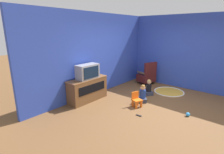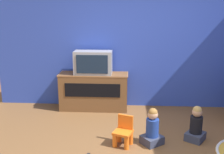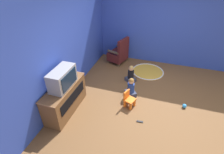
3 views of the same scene
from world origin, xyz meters
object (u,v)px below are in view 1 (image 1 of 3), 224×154
Objects in this scene: television at (88,72)px; yellow_kid_chair at (137,101)px; tv_cabinet at (88,89)px; black_armchair at (147,76)px; remote_control at (139,116)px; child_watching_center at (143,94)px; child_watching_left at (149,88)px; toy_ball at (188,114)px.

television is 1.66× the size of yellow_kid_chair.
black_armchair reaches higher than tv_cabinet.
remote_control is at bearing -85.13° from television.
yellow_kid_chair is at bearing -66.35° from television.
television is 1.85m from child_watching_center.
tv_cabinet is 2.46× the size of child_watching_left.
tv_cabinet is 1.57m from yellow_kid_chair.
remote_control is at bearing 145.81° from child_watching_left.
television reaches higher than black_armchair.
toy_ball is (-0.06, -1.41, -0.19)m from child_watching_center.
black_armchair is 1.70× the size of child_watching_left.
tv_cabinet reaches higher than remote_control.
toy_ball is 0.68× the size of remote_control.
child_watching_center is (1.04, -1.35, -0.71)m from television.
black_armchair reaches higher than child_watching_center.
yellow_kid_chair is at bearing 149.69° from child_watching_center.
child_watching_center is at bearing 27.31° from yellow_kid_chair.
toy_ball is (0.97, -2.79, -0.32)m from tv_cabinet.
child_watching_left is at bearing 31.02° from yellow_kid_chair.
television is 1.29× the size of child_watching_center.
toy_ball is (-0.73, -1.57, -0.18)m from child_watching_left.
tv_cabinet is at bearing 133.56° from yellow_kid_chair.
child_watching_left reaches higher than remote_control.
remote_control is (0.15, -1.81, -0.37)m from tv_cabinet.
child_watching_center is at bearing -68.73° from remote_control.
child_watching_center is (-1.74, -0.84, -0.11)m from black_armchair.
yellow_kid_chair is (0.62, -1.43, -0.20)m from tv_cabinet.
tv_cabinet reaches higher than toy_ball.
yellow_kid_chair is at bearing 135.99° from child_watching_left.
television reaches higher than tv_cabinet.
black_armchair is (2.78, -0.52, -0.60)m from television.
yellow_kid_chair reaches higher than remote_control.
television is (0.00, -0.03, 0.57)m from tv_cabinet.
tv_cabinet is 2.97m from toy_ball.
yellow_kid_chair is (-2.16, -0.89, -0.17)m from black_armchair.
television is 2.89m from black_armchair.
tv_cabinet is 1.45× the size of black_armchair.
tv_cabinet is 12.98× the size of toy_ball.
tv_cabinet is at bearing 109.18° from toy_ball.
black_armchair is at bearing -22.31° from child_watching_left.
television is 0.78× the size of black_armchair.
yellow_kid_chair is 0.62m from remote_control.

